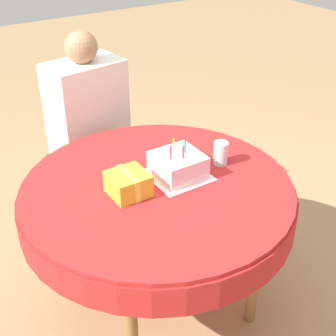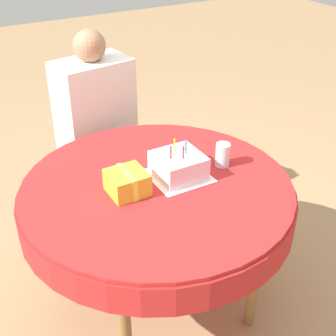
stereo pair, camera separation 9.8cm
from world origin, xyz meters
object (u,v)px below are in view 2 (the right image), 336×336
chair (92,142)px  gift_box (127,183)px  birthday_cake (178,165)px  person (97,115)px  drinking_glass (223,155)px

chair → gift_box: chair is taller
birthday_cake → gift_box: birthday_cake is taller
person → drinking_glass: size_ratio=10.99×
drinking_glass → gift_box: drinking_glass is taller
chair → gift_box: bearing=-109.2°
chair → birthday_cake: bearing=-93.1°
person → gift_box: size_ratio=7.46×
chair → gift_box: size_ratio=5.92×
person → birthday_cake: person is taller
chair → person: 0.23m
gift_box → drinking_glass: bearing=-1.8°
gift_box → person: bearing=76.8°
person → drinking_glass: 0.87m
person → gift_box: person is taller
person → birthday_cake: bearing=-93.4°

